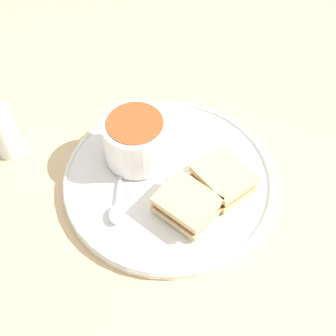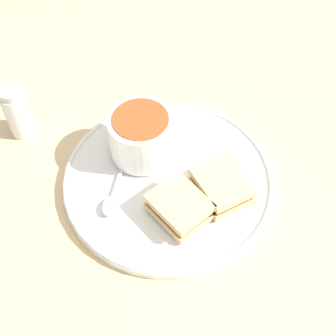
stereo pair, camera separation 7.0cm
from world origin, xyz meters
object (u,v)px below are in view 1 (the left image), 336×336
Objects in this scene: sandwich_half_near at (187,205)px; sandwich_half_far at (224,179)px; spoon at (117,207)px; soup_bowl at (136,139)px; salt_shaker at (3,132)px.

sandwich_half_far is (0.03, -0.07, 0.00)m from sandwich_half_near.
sandwich_half_far is (0.00, -0.16, 0.01)m from spoon.
sandwich_half_far reaches higher than spoon.
sandwich_half_near is (-0.12, -0.05, -0.02)m from soup_bowl.
soup_bowl is 0.79× the size of spoon.
soup_bowl is 1.04× the size of salt_shaker.
soup_bowl is at bearing 167.03° from spoon.
sandwich_half_near is 0.07m from sandwich_half_far.
sandwich_half_near reaches higher than spoon.
soup_bowl is 0.15m from sandwich_half_far.
sandwich_half_near is at bearing 89.50° from spoon.
sandwich_half_far is at bearing -64.99° from sandwich_half_near.
spoon is 1.26× the size of sandwich_half_far.
salt_shaker is at bearing 69.85° from soup_bowl.
sandwich_half_far is at bearing -117.41° from salt_shaker.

